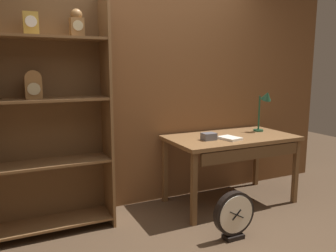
{
  "coord_description": "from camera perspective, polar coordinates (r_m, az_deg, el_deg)",
  "views": [
    {
      "loc": [
        -1.37,
        -2.02,
        1.47
      ],
      "look_at": [
        -0.07,
        0.72,
        0.95
      ],
      "focal_mm": 35.87,
      "sensor_mm": 36.0,
      "label": 1
    }
  ],
  "objects": [
    {
      "name": "back_wood_panel",
      "position": [
        3.63,
        -3.29,
        6.98
      ],
      "size": [
        4.8,
        0.05,
        2.6
      ],
      "primitive_type": "cube",
      "color": "brown",
      "rests_on": "ground"
    },
    {
      "name": "toolbox_small",
      "position": [
        3.47,
        6.95,
        -1.77
      ],
      "size": [
        0.14,
        0.11,
        0.07
      ],
      "primitive_type": "cube",
      "color": "#595960",
      "rests_on": "workbench"
    },
    {
      "name": "bookshelf",
      "position": [
        3.11,
        -22.22,
        1.94
      ],
      "size": [
        1.26,
        0.35,
        2.16
      ],
      "color": "brown",
      "rests_on": "ground"
    },
    {
      "name": "open_repair_manual",
      "position": [
        3.53,
        10.47,
        -2.05
      ],
      "size": [
        0.2,
        0.25,
        0.02
      ],
      "primitive_type": "cube",
      "rotation": [
        0.0,
        0.0,
        0.19
      ],
      "color": "silver",
      "rests_on": "workbench"
    },
    {
      "name": "desk_lamp",
      "position": [
        4.02,
        16.13,
        3.81
      ],
      "size": [
        0.18,
        0.19,
        0.48
      ],
      "color": "#1E472D",
      "rests_on": "workbench"
    },
    {
      "name": "workbench",
      "position": [
        3.7,
        10.88,
        -2.96
      ],
      "size": [
        1.39,
        0.75,
        0.75
      ],
      "color": "brown",
      "rests_on": "ground"
    },
    {
      "name": "round_clock_large",
      "position": [
        3.07,
        11.17,
        -14.61
      ],
      "size": [
        0.39,
        0.11,
        0.43
      ],
      "color": "black",
      "rests_on": "ground"
    }
  ]
}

